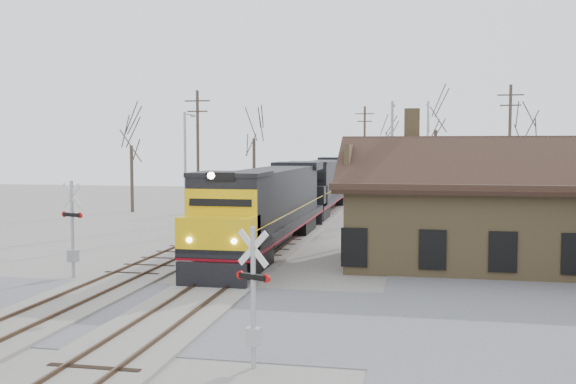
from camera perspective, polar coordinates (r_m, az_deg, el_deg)
name	(u,v)px	position (r m, az deg, el deg)	size (l,w,h in m)	color
ground	(177,314)	(23.34, -9.83, -10.61)	(140.00, 140.00, 0.00)	gray
road	(177,313)	(23.34, -9.83, -10.58)	(60.00, 9.00, 0.03)	#5A5A5F
track_main	(271,247)	(37.43, -1.56, -4.91)	(3.40, 90.00, 0.24)	gray
track_siding	(197,245)	(38.66, -8.10, -4.67)	(3.40, 90.00, 0.24)	gray
depot	(492,217)	(33.48, 17.69, -2.12)	(15.20, 9.31, 7.90)	olive
locomotive_lead	(267,206)	(36.19, -1.91, -1.30)	(3.23, 21.64, 4.81)	black
locomotive_trailing	(322,184)	(57.70, 3.01, 0.68)	(3.23, 21.64, 4.55)	black
crossbuck_near	(253,302)	(17.21, -3.11, -9.70)	(1.03, 0.49, 3.78)	#A5A8AD
crossbuck_far	(72,233)	(30.43, -18.61, -3.45)	(1.21, 0.46, 4.37)	#A5A8AD
streetlight_a	(186,166)	(42.90, -9.06, 2.29)	(0.25, 2.04, 8.18)	#A5A8AD
streetlight_b	(392,161)	(42.12, 9.21, 2.70)	(0.25, 2.04, 8.83)	#A5A8AD
streetlight_c	(427,153)	(54.37, 12.28, 3.38)	(0.25, 2.04, 9.65)	#A5A8AD
utility_pole_a	(198,154)	(49.92, -8.01, 3.35)	(2.00, 0.24, 10.21)	#382D23
utility_pole_b	(364,152)	(68.98, 6.81, 3.53)	(2.00, 0.24, 10.22)	#382D23
utility_pole_c	(509,151)	(53.09, 19.08, 3.49)	(2.00, 0.24, 10.73)	#382D23
tree_a	(131,134)	(59.72, -13.77, 5.00)	(4.03, 4.03, 9.88)	#382D23
tree_b	(254,127)	(63.48, -3.05, 5.76)	(4.48, 4.48, 10.99)	#382D23
tree_c	(388,135)	(71.36, 8.87, 5.05)	(4.15, 4.15, 10.17)	#382D23
tree_d	(436,116)	(60.54, 13.00, 6.57)	(4.98, 4.98, 12.19)	#382D23
tree_e	(527,128)	(60.22, 20.50, 5.39)	(4.35, 4.35, 10.66)	#382D23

